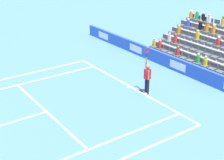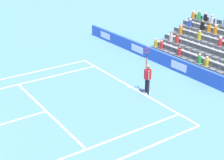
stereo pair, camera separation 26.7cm
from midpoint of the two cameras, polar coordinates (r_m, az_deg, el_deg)
The scene contains 9 objects.
line_baseline at distance 20.49m, azimuth 3.49°, elevation -1.10°, with size 10.97×0.10×0.01m, color white.
line_service at distance 17.99m, azimuth -10.57°, elevation -5.18°, with size 8.23×0.10×0.01m, color white.
line_singles_sideline_left at distance 21.36m, azimuth -16.27°, elevation -1.00°, with size 0.10×11.89×0.01m, color white.
line_singles_sideline_right at distance 14.65m, azimuth -5.39°, elevation -12.13°, with size 0.10×11.89×0.01m, color white.
line_doubles_sideline_left at distance 22.57m, azimuth -17.42°, elevation 0.19°, with size 0.10×11.89×0.01m, color white.
line_centre_mark at distance 20.44m, azimuth 3.27°, elevation -1.17°, with size 0.10×0.20×0.01m, color white.
sponsor_barrier at distance 22.88m, azimuth 11.66°, elevation 2.34°, with size 22.07×0.22×0.91m.
tennis_player at distance 19.32m, azimuth 6.38°, elevation 0.41°, with size 0.51×0.42×2.85m.
stadium_stand at distance 25.33m, azimuth 17.41°, elevation 4.72°, with size 8.06×4.75×3.02m.
Camera 2 is at (-14.75, -0.48, 8.50)m, focal length 54.38 mm.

